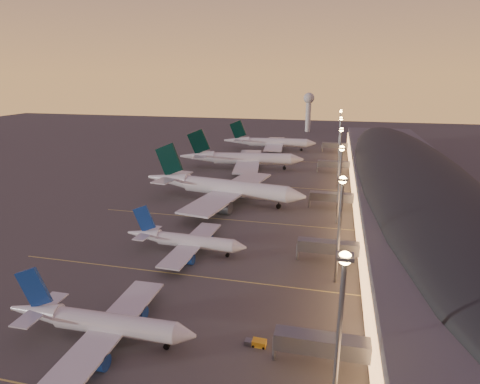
% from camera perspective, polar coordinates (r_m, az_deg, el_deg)
% --- Properties ---
extents(ground, '(700.00, 700.00, 0.00)m').
position_cam_1_polar(ground, '(105.42, -6.88, -10.36)').
color(ground, '#413F3C').
extents(airliner_narrow_south, '(37.35, 33.25, 13.38)m').
position_cam_1_polar(airliner_narrow_south, '(81.52, -19.32, -17.15)').
color(airliner_narrow_south, silver).
rests_on(airliner_narrow_south, ground).
extents(airliner_narrow_north, '(35.10, 31.33, 12.55)m').
position_cam_1_polar(airliner_narrow_north, '(112.05, -7.78, -6.88)').
color(airliner_narrow_north, silver).
rests_on(airliner_narrow_north, ground).
extents(airliner_wide_near, '(66.55, 61.38, 21.35)m').
position_cam_1_polar(airliner_wide_near, '(154.08, -2.63, 0.67)').
color(airliner_wide_near, silver).
rests_on(airliner_wide_near, ground).
extents(airliner_wide_mid, '(63.93, 58.87, 20.48)m').
position_cam_1_polar(airliner_wide_mid, '(207.65, 0.22, 4.75)').
color(airliner_wide_mid, silver).
rests_on(airliner_wide_mid, ground).
extents(airliner_wide_far, '(59.44, 54.40, 19.01)m').
position_cam_1_polar(airliner_wide_far, '(261.07, 4.23, 7.04)').
color(airliner_wide_far, silver).
rests_on(airliner_wide_far, ground).
extents(terminal_building, '(56.35, 255.00, 17.46)m').
position_cam_1_polar(terminal_building, '(167.31, 22.72, 1.82)').
color(terminal_building, '#525258').
rests_on(terminal_building, ground).
extents(light_masts, '(2.20, 217.20, 25.90)m').
position_cam_1_polar(light_masts, '(155.81, 14.06, 4.93)').
color(light_masts, slate).
rests_on(light_masts, ground).
extents(radar_tower, '(9.00, 9.00, 32.50)m').
position_cam_1_polar(radar_tower, '(349.67, 9.74, 12.03)').
color(radar_tower, silver).
rests_on(radar_tower, ground).
extents(lane_markings, '(90.00, 180.36, 0.00)m').
position_cam_1_polar(lane_markings, '(140.52, -1.27, -3.24)').
color(lane_markings, '#D8C659').
rests_on(lane_markings, ground).
extents(baggage_tug_b, '(3.94, 1.84, 1.16)m').
position_cam_1_polar(baggage_tug_b, '(77.63, 2.37, -20.64)').
color(baggage_tug_b, gold).
rests_on(baggage_tug_b, ground).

